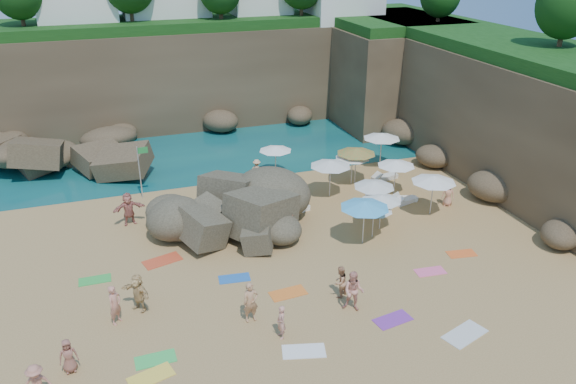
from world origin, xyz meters
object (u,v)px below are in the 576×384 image
object	(u,v)px
parasol_0	(330,163)
person_stand_2	(257,170)
flag_pole	(141,165)
person_stand_5	(129,209)
person_stand_6	(281,322)
person_stand_0	(115,305)
rock_outcrop	(235,233)
person_stand_4	(448,194)
lounger_0	(278,213)
person_stand_3	(292,220)
person_stand_1	(340,282)
parasol_2	(382,136)
parasol_1	(275,148)

from	to	relation	value
parasol_0	person_stand_2	bearing A→B (deg)	132.46
flag_pole	person_stand_2	size ratio (longest dim) A/B	2.33
person_stand_5	person_stand_6	size ratio (longest dim) A/B	1.30
person_stand_0	person_stand_2	distance (m)	16.20
rock_outcrop	flag_pole	xyz separation A→B (m)	(-4.30, 6.42, 2.18)
parasol_0	person_stand_4	size ratio (longest dim) A/B	1.73
flag_pole	person_stand_5	world-z (taller)	flag_pole
lounger_0	person_stand_3	distance (m)	2.69
lounger_0	person_stand_1	size ratio (longest dim) A/B	1.18
parasol_2	lounger_0	xyz separation A→B (m)	(-9.29, -5.06, -2.12)
person_stand_3	person_stand_5	xyz separation A→B (m)	(-8.34, 4.24, 0.04)
rock_outcrop	person_stand_2	size ratio (longest dim) A/B	4.81
parasol_0	person_stand_6	size ratio (longest dim) A/B	1.72
parasol_2	lounger_0	size ratio (longest dim) A/B	1.43
person_stand_1	person_stand_5	size ratio (longest dim) A/B	0.80
person_stand_5	person_stand_6	world-z (taller)	person_stand_5
lounger_0	person_stand_5	world-z (taller)	person_stand_5
person_stand_5	person_stand_6	xyz separation A→B (m)	(5.08, -12.24, -0.22)
parasol_0	person_stand_5	size ratio (longest dim) A/B	1.33
person_stand_1	person_stand_3	bearing A→B (deg)	-119.96
rock_outcrop	person_stand_4	world-z (taller)	person_stand_4
parasol_2	rock_outcrop	bearing A→B (deg)	-152.21
parasol_2	person_stand_4	world-z (taller)	parasol_2
parasol_2	person_stand_4	bearing A→B (deg)	-82.67
person_stand_5	parasol_0	bearing A→B (deg)	-10.40
parasol_1	person_stand_5	distance (m)	10.96
lounger_0	person_stand_2	size ratio (longest dim) A/B	1.25
rock_outcrop	lounger_0	xyz separation A→B (m)	(2.91, 1.37, 0.14)
person_stand_3	person_stand_4	xyz separation A→B (m)	(10.20, 0.51, -0.19)
flag_pole	parasol_0	size ratio (longest dim) A/B	1.33
person_stand_4	person_stand_1	bearing A→B (deg)	-111.26
rock_outcrop	person_stand_2	world-z (taller)	person_stand_2
parasol_1	person_stand_6	bearing A→B (deg)	-106.84
person_stand_2	person_stand_4	distance (m)	12.45
flag_pole	person_stand_3	size ratio (longest dim) A/B	1.84
rock_outcrop	flag_pole	bearing A→B (deg)	123.81
lounger_0	person_stand_4	bearing A→B (deg)	-9.36
person_stand_3	person_stand_4	world-z (taller)	person_stand_3
lounger_0	person_stand_0	distance (m)	12.12
flag_pole	person_stand_1	xyz separation A→B (m)	(7.38, -13.74, -1.40)
lounger_0	parasol_1	bearing A→B (deg)	75.63
person_stand_6	parasol_1	bearing A→B (deg)	162.65
flag_pole	person_stand_1	size ratio (longest dim) A/B	2.21
flag_pole	person_stand_0	bearing A→B (deg)	-100.69
flag_pole	person_stand_4	xyz separation A→B (m)	(17.41, -7.11, -1.44)
person_stand_6	person_stand_5	bearing A→B (deg)	-157.96
rock_outcrop	parasol_1	xyz separation A→B (m)	(4.65, 7.27, 1.94)
flag_pole	parasol_1	distance (m)	8.99
parasol_1	flag_pole	bearing A→B (deg)	-174.56
parasol_2	person_stand_3	size ratio (longest dim) A/B	1.41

